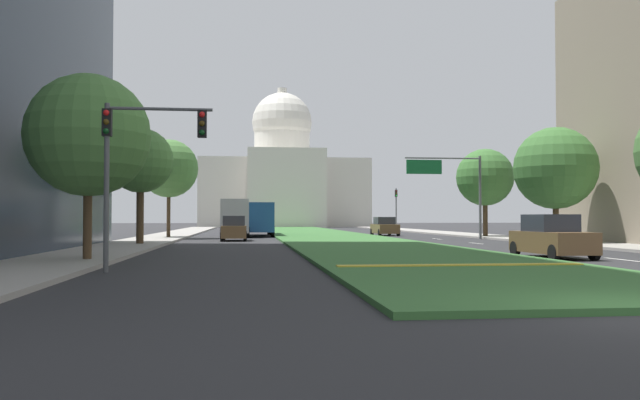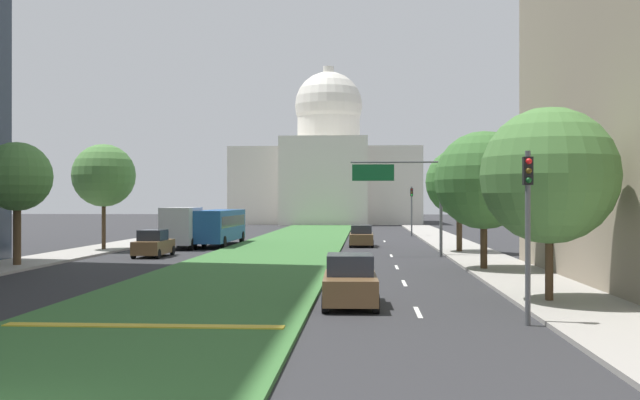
% 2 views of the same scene
% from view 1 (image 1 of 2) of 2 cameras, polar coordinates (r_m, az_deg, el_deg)
% --- Properties ---
extents(ground_plane, '(260.00, 260.00, 0.00)m').
position_cam_1_polar(ground_plane, '(66.26, -0.73, -3.04)').
color(ground_plane, '#2B2B2D').
extents(grass_median, '(8.95, 100.34, 0.14)m').
position_cam_1_polar(grass_median, '(60.72, -0.19, -3.11)').
color(grass_median, '#386B33').
rests_on(grass_median, ground_plane).
extents(median_curb_nose, '(8.06, 0.50, 0.04)m').
position_cam_1_polar(median_curb_nose, '(20.89, 12.59, -5.72)').
color(median_curb_nose, gold).
rests_on(median_curb_nose, grass_median).
extents(lane_dashes_right, '(0.16, 44.25, 0.01)m').
position_cam_1_polar(lane_dashes_right, '(44.47, 12.95, -3.71)').
color(lane_dashes_right, silver).
rests_on(lane_dashes_right, ground_plane).
extents(sidewalk_left, '(4.00, 100.34, 0.15)m').
position_cam_1_polar(sidewalk_left, '(55.18, -13.73, -3.21)').
color(sidewalk_left, '#9E9991').
rests_on(sidewalk_left, ground_plane).
extents(sidewalk_right, '(4.00, 100.34, 0.15)m').
position_cam_1_polar(sidewalk_right, '(58.47, 13.85, -3.12)').
color(sidewalk_right, '#9E9991').
rests_on(sidewalk_right, ground_plane).
extents(capitol_building, '(30.24, 28.87, 26.70)m').
position_cam_1_polar(capitol_building, '(121.16, -3.42, 1.59)').
color(capitol_building, silver).
rests_on(capitol_building, ground_plane).
extents(traffic_light_near_left, '(3.34, 0.35, 5.20)m').
position_cam_1_polar(traffic_light_near_left, '(20.36, -16.33, 4.44)').
color(traffic_light_near_left, '#515456').
rests_on(traffic_light_near_left, ground_plane).
extents(traffic_light_far_right, '(0.28, 0.35, 5.20)m').
position_cam_1_polar(traffic_light_far_right, '(76.74, 6.88, -0.36)').
color(traffic_light_far_right, '#515456').
rests_on(traffic_light_far_right, ground_plane).
extents(overhead_guide_sign, '(6.11, 0.20, 6.50)m').
position_cam_1_polar(overhead_guide_sign, '(50.24, 11.76, 1.86)').
color(overhead_guide_sign, '#515456').
rests_on(overhead_guide_sign, ground_plane).
extents(street_tree_left_near, '(4.57, 4.57, 7.03)m').
position_cam_1_polar(street_tree_left_near, '(25.22, -20.14, 5.47)').
color(street_tree_left_near, '#4C3823').
rests_on(street_tree_left_near, ground_plane).
extents(street_tree_left_mid, '(3.86, 3.86, 7.00)m').
position_cam_1_polar(street_tree_left_mid, '(39.03, -15.87, 3.40)').
color(street_tree_left_mid, '#4C3823').
rests_on(street_tree_left_mid, ground_plane).
extents(street_tree_right_mid, '(5.19, 5.19, 7.40)m').
position_cam_1_polar(street_tree_right_mid, '(42.64, 20.43, 2.70)').
color(street_tree_right_mid, '#4C3823').
rests_on(street_tree_right_mid, ground_plane).
extents(street_tree_left_far, '(4.63, 4.63, 7.91)m').
position_cam_1_polar(street_tree_left_far, '(51.79, -13.46, 2.77)').
color(street_tree_left_far, '#4C3823').
rests_on(street_tree_left_far, ground_plane).
extents(street_tree_right_far, '(4.75, 4.75, 7.41)m').
position_cam_1_polar(street_tree_right_far, '(54.50, 14.64, 1.97)').
color(street_tree_right_far, '#4C3823').
rests_on(street_tree_right_far, ground_plane).
extents(sedan_lead_stopped, '(2.01, 4.28, 1.81)m').
position_cam_1_polar(sedan_lead_stopped, '(28.02, 20.14, -3.21)').
color(sedan_lead_stopped, brown).
rests_on(sedan_lead_stopped, ground_plane).
extents(sedan_midblock, '(1.84, 4.27, 1.80)m').
position_cam_1_polar(sedan_midblock, '(46.23, -7.75, -2.62)').
color(sedan_midblock, brown).
rests_on(sedan_midblock, ground_plane).
extents(sedan_distant, '(1.96, 4.31, 1.73)m').
position_cam_1_polar(sedan_distant, '(59.24, 5.84, -2.42)').
color(sedan_distant, brown).
rests_on(sedan_distant, ground_plane).
extents(box_truck_delivery, '(2.40, 6.40, 3.20)m').
position_cam_1_polar(box_truck_delivery, '(54.42, -7.64, -1.58)').
color(box_truck_delivery, brown).
rests_on(box_truck_delivery, ground_plane).
extents(city_bus, '(2.62, 11.00, 2.95)m').
position_cam_1_polar(city_bus, '(58.00, -5.59, -1.49)').
color(city_bus, '#1E4C8C').
rests_on(city_bus, ground_plane).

